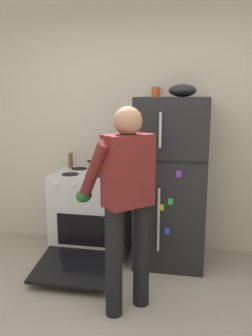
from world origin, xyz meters
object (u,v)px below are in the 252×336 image
object	(u,v)px
pepper_mill	(71,160)
person_cook	(126,193)
coffee_mug	(156,92)
refrigerator	(172,182)
mixing_bowl	(182,91)
red_pot	(105,167)
stove_range	(92,214)

from	to	relation	value
pepper_mill	person_cook	bearing A→B (deg)	-53.28
coffee_mug	refrigerator	bearing A→B (deg)	-15.84
refrigerator	person_cook	world-z (taller)	refrigerator
person_cook	mixing_bowl	distance (m)	1.26
coffee_mug	red_pot	bearing A→B (deg)	-168.44
refrigerator	mixing_bowl	xyz separation A→B (m)	(0.08, 0.00, 0.89)
pepper_mill	mixing_bowl	distance (m)	1.43
stove_range	pepper_mill	distance (m)	0.65
refrigerator	pepper_mill	xyz separation A→B (m)	(-1.13, 0.20, 0.14)
person_cook	red_pot	size ratio (longest dim) A/B	4.31
stove_range	refrigerator	bearing A→B (deg)	1.20
red_pot	mixing_bowl	size ratio (longest dim) A/B	1.42
refrigerator	red_pot	world-z (taller)	refrigerator
coffee_mug	mixing_bowl	world-z (taller)	mixing_bowl
red_pot	pepper_mill	bearing A→B (deg)	151.48
refrigerator	mixing_bowl	bearing A→B (deg)	0.22
stove_range	mixing_bowl	world-z (taller)	mixing_bowl
stove_range	red_pot	size ratio (longest dim) A/B	3.24
stove_range	mixing_bowl	xyz separation A→B (m)	(0.91, 0.02, 1.28)
red_pot	pepper_mill	world-z (taller)	pepper_mill
pepper_mill	coffee_mug	bearing A→B (deg)	-8.98
red_pot	mixing_bowl	distance (m)	1.06
stove_range	pepper_mill	bearing A→B (deg)	144.04
red_pot	coffee_mug	size ratio (longest dim) A/B	3.32
refrigerator	pepper_mill	bearing A→B (deg)	169.92
stove_range	coffee_mug	bearing A→B (deg)	5.95
person_cook	coffee_mug	distance (m)	1.25
red_pot	pepper_mill	xyz separation A→B (m)	(-0.46, 0.25, 0.01)
refrigerator	stove_range	bearing A→B (deg)	-178.80
coffee_mug	pepper_mill	size ratio (longest dim) A/B	0.72
refrigerator	person_cook	distance (m)	0.98
refrigerator	coffee_mug	bearing A→B (deg)	164.16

